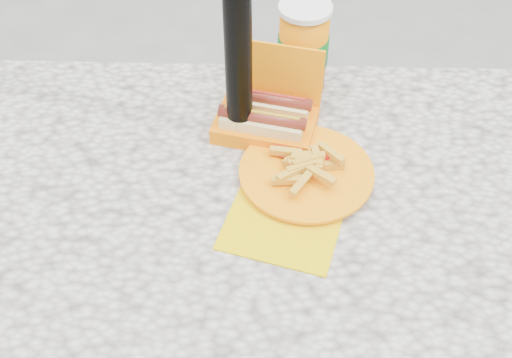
{
  "coord_description": "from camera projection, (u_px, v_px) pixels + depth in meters",
  "views": [
    {
      "loc": [
        0.06,
        -0.78,
        1.62
      ],
      "look_at": [
        0.04,
        -0.0,
        0.8
      ],
      "focal_mm": 45.0,
      "sensor_mm": 36.0,
      "label": 1
    }
  ],
  "objects": [
    {
      "name": "hotdog_box",
      "position": [
        266.0,
        116.0,
        1.27
      ],
      "size": [
        0.22,
        0.18,
        0.16
      ],
      "rotation": [
        0.0,
        0.0,
        -0.22
      ],
      "color": "orange",
      "rests_on": "picnic_table"
    },
    {
      "name": "soda_cup",
      "position": [
        303.0,
        49.0,
        1.32
      ],
      "size": [
        0.11,
        0.11,
        0.2
      ],
      "rotation": [
        0.0,
        0.0,
        0.12
      ],
      "color": "orange",
      "rests_on": "picnic_table"
    },
    {
      "name": "fries_plate",
      "position": [
        304.0,
        175.0,
        1.19
      ],
      "size": [
        0.29,
        0.35,
        0.05
      ],
      "rotation": [
        0.0,
        0.0,
        -0.08
      ],
      "color": "#E0BC00",
      "rests_on": "picnic_table"
    },
    {
      "name": "picnic_table",
      "position": [
        238.0,
        233.0,
        1.25
      ],
      "size": [
        1.2,
        0.8,
        0.75
      ],
      "color": "beige",
      "rests_on": "ground"
    }
  ]
}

